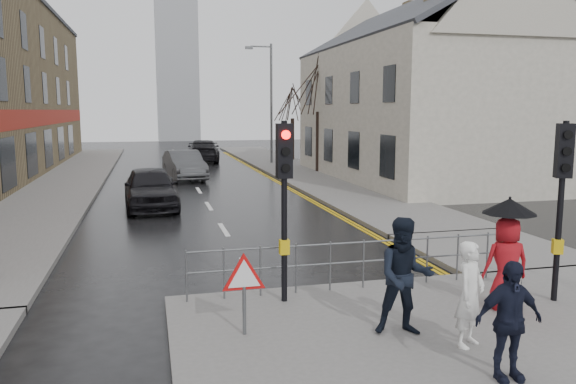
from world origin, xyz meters
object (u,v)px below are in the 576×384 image
car_parked (150,188)px  pedestrian_a (470,294)px  car_mid (184,165)px  pedestrian_with_umbrella (507,249)px  pedestrian_d (509,321)px  pedestrian_b (405,277)px

car_parked → pedestrian_a: bearing=-75.3°
car_parked → car_mid: (1.82, 8.89, -0.02)m
pedestrian_with_umbrella → pedestrian_d: (-1.64, -2.39, -0.30)m
pedestrian_b → car_parked: 14.34m
pedestrian_a → pedestrian_d: 1.10m
pedestrian_d → car_mid: bearing=98.7°
pedestrian_a → pedestrian_d: (-0.11, -1.09, 0.00)m
pedestrian_a → car_mid: pedestrian_a is taller
pedestrian_b → car_mid: bearing=110.0°
pedestrian_a → pedestrian_with_umbrella: size_ratio=0.80×
pedestrian_a → pedestrian_d: bearing=-129.7°
pedestrian_b → pedestrian_with_umbrella: pedestrian_with_umbrella is taller
pedestrian_a → car_parked: bearing=73.7°
car_mid → pedestrian_b: bearing=-92.4°
pedestrian_a → pedestrian_d: pedestrian_d is taller
pedestrian_with_umbrella → car_parked: bearing=115.2°
pedestrian_a → pedestrian_b: 1.02m
pedestrian_b → car_mid: size_ratio=0.40×
pedestrian_b → pedestrian_with_umbrella: bearing=30.2°
pedestrian_with_umbrella → pedestrian_d: pedestrian_with_umbrella is taller
pedestrian_b → pedestrian_d: pedestrian_b is taller
pedestrian_d → car_parked: 16.21m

